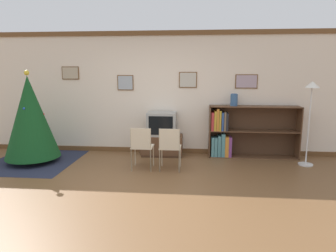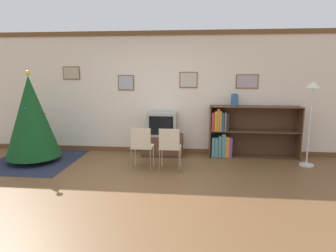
% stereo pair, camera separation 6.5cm
% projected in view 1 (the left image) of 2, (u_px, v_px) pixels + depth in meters
% --- Properties ---
extents(ground_plane, '(24.00, 24.00, 0.00)m').
position_uv_depth(ground_plane, '(137.00, 192.00, 4.63)').
color(ground_plane, brown).
extents(wall_back, '(9.10, 0.11, 2.70)m').
position_uv_depth(wall_back, '(156.00, 93.00, 6.71)').
color(wall_back, silver).
rests_on(wall_back, ground_plane).
extents(area_rug, '(1.68, 1.85, 0.01)m').
position_uv_depth(area_rug, '(34.00, 161.00, 6.17)').
color(area_rug, '#23283D').
rests_on(area_rug, ground_plane).
extents(christmas_tree, '(1.08, 1.08, 1.85)m').
position_uv_depth(christmas_tree, '(30.00, 117.00, 6.01)').
color(christmas_tree, maroon).
rests_on(christmas_tree, area_rug).
extents(tv_console, '(0.90, 0.45, 0.45)m').
position_uv_depth(tv_console, '(162.00, 145.00, 6.61)').
color(tv_console, '#412A1A').
rests_on(tv_console, ground_plane).
extents(television, '(0.63, 0.44, 0.51)m').
position_uv_depth(television, '(162.00, 124.00, 6.52)').
color(television, '#9E9E99').
rests_on(television, tv_console).
extents(folding_chair_left, '(0.40, 0.40, 0.82)m').
position_uv_depth(folding_chair_left, '(142.00, 146.00, 5.58)').
color(folding_chair_left, beige).
rests_on(folding_chair_left, ground_plane).
extents(folding_chair_right, '(0.40, 0.40, 0.82)m').
position_uv_depth(folding_chair_right, '(170.00, 146.00, 5.53)').
color(folding_chair_right, beige).
rests_on(folding_chair_right, ground_plane).
extents(bookshelf, '(1.89, 0.36, 1.11)m').
position_uv_depth(bookshelf, '(236.00, 133.00, 6.47)').
color(bookshelf, brown).
rests_on(bookshelf, ground_plane).
extents(vase, '(0.15, 0.15, 0.26)m').
position_uv_depth(vase, '(234.00, 100.00, 6.35)').
color(vase, '#335684').
rests_on(vase, bookshelf).
extents(standing_lamp, '(0.28, 0.28, 1.65)m').
position_uv_depth(standing_lamp, '(311.00, 102.00, 5.73)').
color(standing_lamp, silver).
rests_on(standing_lamp, ground_plane).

